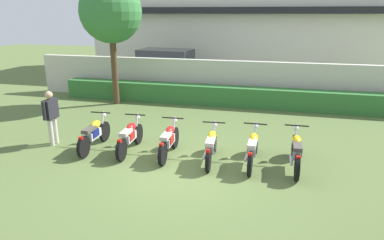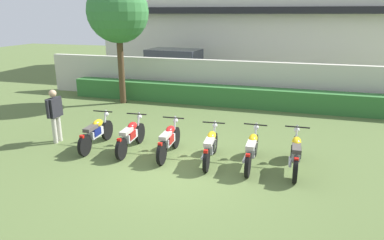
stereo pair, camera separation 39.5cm
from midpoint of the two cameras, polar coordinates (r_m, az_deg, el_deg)
name	(u,v)px [view 1 (the left image)]	position (r m, az deg, el deg)	size (l,w,h in m)	color
ground	(182,169)	(8.69, -2.95, -8.10)	(60.00, 60.00, 0.00)	#566B38
building	(249,14)	(23.34, 8.82, 16.78)	(18.70, 6.50, 7.29)	silver
compound_wall	(227,81)	(15.12, 5.04, 6.33)	(17.76, 0.30, 1.78)	beige
hedge_row	(224,96)	(14.55, 4.54, 3.95)	(14.21, 0.70, 0.81)	#337033
parked_car	(169,68)	(18.64, -4.46, 8.53)	(4.62, 2.34, 1.89)	#9EA3A8
tree_near_inspector	(111,12)	(14.82, -13.94, 16.73)	(2.48, 2.48, 4.99)	#4C3823
motorcycle_in_row_0	(94,134)	(10.23, -16.81, -2.19)	(0.60, 1.90, 0.96)	black
motorcycle_in_row_1	(130,136)	(9.78, -11.29, -2.67)	(0.60, 1.88, 0.95)	black
motorcycle_in_row_2	(169,140)	(9.33, -5.03, -3.33)	(0.60, 1.81, 0.96)	black
motorcycle_in_row_3	(211,146)	(8.97, 1.93, -4.21)	(0.60, 1.80, 0.94)	black
motorcycle_in_row_4	(253,148)	(8.88, 8.65, -4.58)	(0.60, 1.92, 0.95)	black
motorcycle_in_row_5	(296,151)	(8.89, 15.45, -4.93)	(0.60, 1.97, 0.97)	black
inspector_person	(51,114)	(10.86, -23.06, 0.96)	(0.22, 0.65, 1.59)	beige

